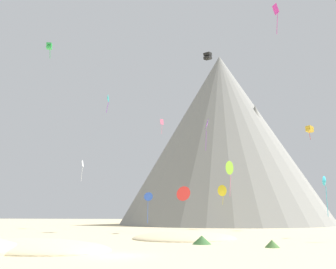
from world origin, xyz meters
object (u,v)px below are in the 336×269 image
object	(u,v)px
kite_lime_low	(229,168)
kite_teal_mid	(108,99)
kite_white_mid	(82,164)
kite_red_low	(183,193)
kite_green_high	(49,46)
bush_near_left	(272,244)
bush_low_patch	(202,240)
rock_massif	(225,138)
kite_rainbow_mid	(162,123)
kite_cyan_low	(325,182)
kite_yellow_low	(222,191)
kite_blue_low	(148,197)
kite_violet_mid	(207,125)
kite_magenta_high	(276,12)
kite_gold_mid	(310,129)
kite_black_high	(208,56)

from	to	relation	value
kite_lime_low	kite_teal_mid	world-z (taller)	kite_teal_mid
kite_white_mid	kite_red_low	size ratio (longest dim) A/B	2.25
kite_green_high	kite_red_low	xyz separation A→B (m)	(20.67, 4.62, -23.08)
bush_near_left	kite_green_high	size ratio (longest dim) A/B	0.60
kite_red_low	kite_white_mid	bearing A→B (deg)	-78.52
bush_low_patch	rock_massif	distance (m)	82.77
kite_white_mid	kite_rainbow_mid	world-z (taller)	kite_rainbow_mid
kite_white_mid	kite_cyan_low	size ratio (longest dim) A/B	0.92
kite_yellow_low	kite_blue_low	bearing A→B (deg)	-105.99
kite_rainbow_mid	kite_red_low	bearing A→B (deg)	-74.31
kite_yellow_low	kite_violet_mid	bearing A→B (deg)	-61.38
kite_blue_low	kite_cyan_low	distance (m)	34.10
kite_blue_low	kite_rainbow_mid	distance (m)	21.92
kite_white_mid	kite_cyan_low	bearing A→B (deg)	50.07
kite_teal_mid	kite_violet_mid	bearing A→B (deg)	93.31
rock_massif	kite_rainbow_mid	xyz separation A→B (m)	(-14.59, -35.66, -2.89)
kite_lime_low	kite_yellow_low	distance (m)	25.42
bush_near_left	kite_magenta_high	bearing A→B (deg)	74.74
kite_violet_mid	rock_massif	bearing A→B (deg)	-13.00
rock_massif	kite_violet_mid	xyz separation A→B (m)	(-2.65, -52.29, -7.81)
kite_magenta_high	kite_green_high	world-z (taller)	kite_magenta_high
kite_white_mid	kite_blue_low	size ratio (longest dim) A/B	0.87
kite_red_low	bush_near_left	bearing A→B (deg)	93.32
kite_magenta_high	kite_green_high	bearing A→B (deg)	114.38
kite_gold_mid	kite_green_high	size ratio (longest dim) A/B	1.22
bush_low_patch	kite_gold_mid	size ratio (longest dim) A/B	0.70
kite_magenta_high	kite_violet_mid	xyz separation A→B (m)	(-12.12, 13.51, -14.72)
kite_gold_mid	kite_lime_low	bearing A→B (deg)	101.87
kite_black_high	kite_rainbow_mid	bearing A→B (deg)	165.08
bush_low_patch	kite_teal_mid	distance (m)	37.51
kite_gold_mid	kite_blue_low	size ratio (longest dim) A/B	0.51
kite_rainbow_mid	kite_red_low	xyz separation A→B (m)	(9.00, -30.44, -18.63)
kite_yellow_low	kite_gold_mid	size ratio (longest dim) A/B	1.40
bush_low_patch	kite_lime_low	distance (m)	19.43
kite_rainbow_mid	kite_magenta_high	bearing A→B (deg)	-52.20
kite_green_high	kite_red_low	distance (m)	31.32
bush_near_left	kite_red_low	distance (m)	19.43
bush_low_patch	rock_massif	size ratio (longest dim) A/B	0.02
kite_magenta_high	kite_violet_mid	size ratio (longest dim) A/B	0.79
bush_near_left	rock_massif	size ratio (longest dim) A/B	0.02
kite_magenta_high	kite_teal_mid	world-z (taller)	kite_magenta_high
kite_black_high	kite_teal_mid	world-z (taller)	kite_black_high
kite_teal_mid	bush_near_left	bearing A→B (deg)	36.97
kite_green_high	kite_violet_mid	xyz separation A→B (m)	(23.61, 18.42, -9.37)
kite_black_high	kite_magenta_high	xyz separation A→B (m)	(12.01, -19.74, -2.13)
bush_near_left	rock_massif	distance (m)	85.74
kite_magenta_high	kite_cyan_low	bearing A→B (deg)	-53.10
kite_lime_low	kite_magenta_high	distance (m)	25.97
kite_gold_mid	kite_green_high	world-z (taller)	kite_green_high
kite_green_high	kite_rainbow_mid	world-z (taller)	kite_green_high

